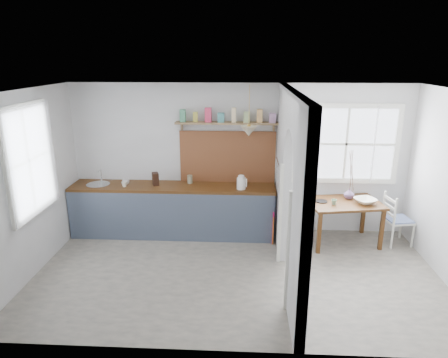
{
  "coord_description": "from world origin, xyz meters",
  "views": [
    {
      "loc": [
        0.09,
        -5.13,
        3.02
      ],
      "look_at": [
        -0.21,
        0.55,
        1.26
      ],
      "focal_mm": 32.0,
      "sensor_mm": 36.0,
      "label": 1
    }
  ],
  "objects_px": {
    "chair_left": "(293,219)",
    "chair_right": "(398,219)",
    "dining_table": "(343,222)",
    "kettle": "(241,182)",
    "vase": "(349,194)"
  },
  "relations": [
    {
      "from": "chair_left",
      "to": "chair_right",
      "type": "xyz_separation_m",
      "value": [
        1.74,
        0.1,
        0.0
      ]
    },
    {
      "from": "dining_table",
      "to": "kettle",
      "type": "xyz_separation_m",
      "value": [
        -1.7,
        0.06,
        0.65
      ]
    },
    {
      "from": "vase",
      "to": "chair_left",
      "type": "bearing_deg",
      "value": -164.91
    },
    {
      "from": "dining_table",
      "to": "chair_right",
      "type": "xyz_separation_m",
      "value": [
        0.91,
        0.01,
        0.07
      ]
    },
    {
      "from": "kettle",
      "to": "vase",
      "type": "xyz_separation_m",
      "value": [
        1.81,
        0.1,
        -0.2
      ]
    },
    {
      "from": "dining_table",
      "to": "vase",
      "type": "xyz_separation_m",
      "value": [
        0.11,
        0.16,
        0.45
      ]
    },
    {
      "from": "chair_right",
      "to": "kettle",
      "type": "xyz_separation_m",
      "value": [
        -2.61,
        0.05,
        0.58
      ]
    },
    {
      "from": "dining_table",
      "to": "chair_right",
      "type": "bearing_deg",
      "value": -9.31
    },
    {
      "from": "chair_left",
      "to": "chair_right",
      "type": "distance_m",
      "value": 1.74
    },
    {
      "from": "chair_left",
      "to": "chair_right",
      "type": "height_order",
      "value": "chair_right"
    },
    {
      "from": "dining_table",
      "to": "chair_left",
      "type": "bearing_deg",
      "value": 176.18
    },
    {
      "from": "chair_left",
      "to": "kettle",
      "type": "bearing_deg",
      "value": -91.7
    },
    {
      "from": "vase",
      "to": "chair_right",
      "type": "bearing_deg",
      "value": -10.89
    },
    {
      "from": "chair_left",
      "to": "vase",
      "type": "xyz_separation_m",
      "value": [
        0.94,
        0.25,
        0.38
      ]
    },
    {
      "from": "dining_table",
      "to": "chair_right",
      "type": "relative_size",
      "value": 1.33
    }
  ]
}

